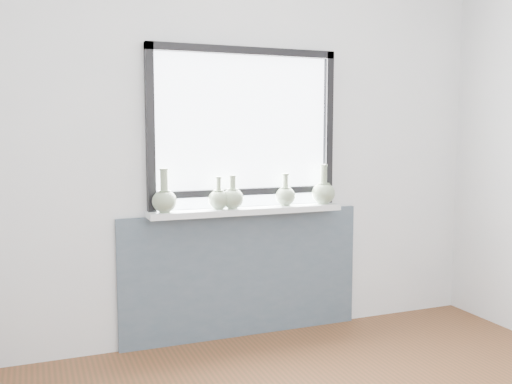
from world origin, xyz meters
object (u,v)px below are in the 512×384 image
object	(u,v)px
vase_c	(233,197)
vase_d	(285,195)
vase_e	(323,192)
vase_b	(219,198)
windowsill	(247,211)
vase_a	(164,199)

from	to	relation	value
vase_c	vase_d	distance (m)	0.38
vase_c	vase_e	distance (m)	0.67
vase_b	vase_c	xyz separation A→B (m)	(0.09, -0.01, 0.00)
windowsill	vase_d	size ratio (longest dim) A/B	5.99
vase_a	vase_c	size ratio (longest dim) A/B	1.26
vase_b	vase_d	xyz separation A→B (m)	(0.48, 0.00, 0.00)
vase_a	vase_c	xyz separation A→B (m)	(0.45, 0.01, -0.01)
windowsill	vase_c	size ratio (longest dim) A/B	6.01
vase_d	vase_e	distance (m)	0.28
vase_b	vase_c	size ratio (longest dim) A/B	0.97
vase_b	vase_e	bearing A→B (deg)	-0.80
vase_c	vase_d	xyz separation A→B (m)	(0.38, 0.01, -0.00)
vase_b	vase_d	distance (m)	0.48
windowsill	vase_b	distance (m)	0.22
vase_b	vase_a	bearing A→B (deg)	-176.27
vase_c	vase_d	bearing A→B (deg)	2.00
vase_b	vase_e	size ratio (longest dim) A/B	0.77
windowsill	vase_a	distance (m)	0.57
vase_a	vase_d	xyz separation A→B (m)	(0.84, 0.03, -0.01)
vase_a	vase_c	world-z (taller)	vase_a
windowsill	vase_d	world-z (taller)	vase_d
vase_b	windowsill	bearing A→B (deg)	1.81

